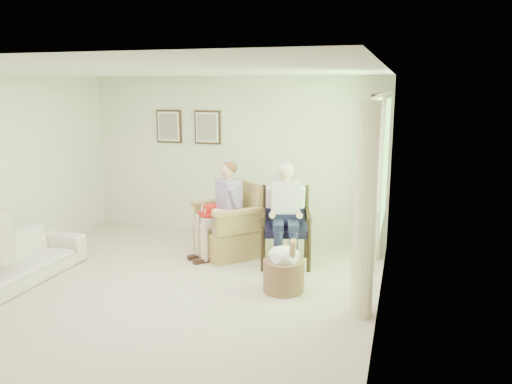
% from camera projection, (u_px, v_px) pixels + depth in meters
% --- Properties ---
extents(floor, '(5.50, 5.50, 0.00)m').
position_uv_depth(floor, '(159.00, 296.00, 5.90)').
color(floor, beige).
rests_on(floor, ground).
extents(back_wall, '(5.00, 0.04, 2.60)m').
position_uv_depth(back_wall, '(234.00, 157.00, 8.21)').
color(back_wall, silver).
rests_on(back_wall, ground).
extents(right_wall, '(0.04, 5.50, 2.60)m').
position_uv_depth(right_wall, '(381.00, 204.00, 4.93)').
color(right_wall, silver).
rests_on(right_wall, ground).
extents(ceiling, '(5.00, 5.50, 0.02)m').
position_uv_depth(ceiling, '(149.00, 71.00, 5.37)').
color(ceiling, white).
rests_on(ceiling, back_wall).
extents(window, '(0.13, 2.50, 1.63)m').
position_uv_depth(window, '(385.00, 159.00, 6.00)').
color(window, '#2D6B23').
rests_on(window, right_wall).
extents(curtain_left, '(0.34, 0.34, 2.30)m').
position_uv_depth(curtain_left, '(365.00, 212.00, 5.21)').
color(curtain_left, '#FCF7C5').
rests_on(curtain_left, ground).
extents(curtain_right, '(0.34, 0.34, 2.30)m').
position_uv_depth(curtain_right, '(377.00, 179.00, 7.05)').
color(curtain_right, '#FCF7C5').
rests_on(curtain_right, ground).
extents(framed_print_left, '(0.45, 0.05, 0.55)m').
position_uv_depth(framed_print_left, '(169.00, 126.00, 8.40)').
color(framed_print_left, '#382114').
rests_on(framed_print_left, back_wall).
extents(framed_print_right, '(0.45, 0.05, 0.55)m').
position_uv_depth(framed_print_right, '(207.00, 127.00, 8.20)').
color(framed_print_right, '#382114').
rests_on(framed_print_right, back_wall).
extents(wicker_armchair, '(0.83, 0.82, 1.06)m').
position_uv_depth(wicker_armchair, '(229.00, 232.00, 7.34)').
color(wicker_armchair, '#AB8551').
rests_on(wicker_armchair, ground).
extents(wood_armchair, '(0.68, 0.63, 1.04)m').
position_uv_depth(wood_armchair, '(287.00, 223.00, 6.96)').
color(wood_armchair, black).
rests_on(wood_armchair, ground).
extents(sofa, '(1.93, 0.76, 0.56)m').
position_uv_depth(sofa, '(14.00, 261.00, 6.29)').
color(sofa, white).
rests_on(sofa, ground).
extents(person_wicker, '(0.40, 0.62, 1.36)m').
position_uv_depth(person_wicker, '(225.00, 204.00, 7.12)').
color(person_wicker, beige).
rests_on(person_wicker, ground).
extents(person_dark, '(0.40, 0.63, 1.40)m').
position_uv_depth(person_dark, '(284.00, 208.00, 6.74)').
color(person_dark, '#1B1E3C').
rests_on(person_dark, ground).
extents(red_hat, '(0.33, 0.33, 0.14)m').
position_uv_depth(red_hat, '(210.00, 211.00, 7.06)').
color(red_hat, '#B31C11').
rests_on(red_hat, person_wicker).
extents(hatbox, '(0.53, 0.53, 0.73)m').
position_uv_depth(hatbox, '(284.00, 268.00, 6.02)').
color(hatbox, tan).
rests_on(hatbox, ground).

